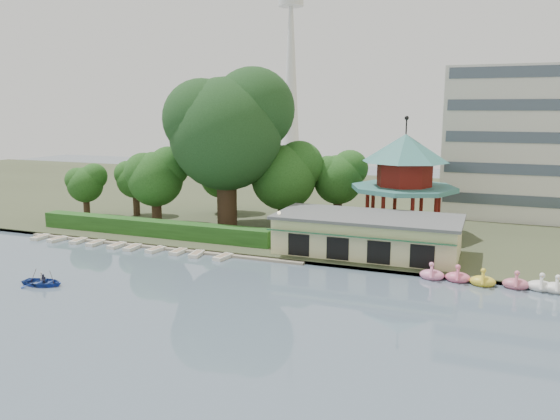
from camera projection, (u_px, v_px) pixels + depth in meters
The scene contains 14 objects.
ground_plane at pixel (164, 318), 39.51m from camera, with size 220.00×220.00×0.00m, color slate.
shore at pixel (346, 202), 87.07m from camera, with size 220.00×70.00×0.40m, color #424930.
embankment at pixel (259, 257), 55.32m from camera, with size 220.00×0.60×0.30m, color gray.
dock at pixel (158, 247), 59.53m from camera, with size 34.00×1.60×0.24m, color gray.
boathouse at pixel (367, 234), 55.60m from camera, with size 18.60×9.39×3.90m.
pavilion at pixel (404, 174), 63.12m from camera, with size 12.40×12.40×13.50m.
broadcast_tower at pixel (291, 49), 176.46m from camera, with size 8.00×8.00×96.00m.
hedge at pixel (152, 228), 63.41m from camera, with size 30.00×2.00×1.80m, color #25561D.
lamp_post at pixel (279, 224), 55.75m from camera, with size 0.36×0.36×4.28m.
big_tree at pixel (228, 126), 66.14m from camera, with size 15.05×14.02×19.58m.
small_trees at pixel (231, 175), 70.70m from camera, with size 39.16×16.79×10.59m.
swan_boats at pixel (522, 284), 45.90m from camera, with size 17.31×2.18×1.92m.
moored_rowboats at pixel (125, 246), 59.41m from camera, with size 25.02×2.76×0.36m.
rowboat_with_passengers at pixel (43, 279), 46.83m from camera, with size 5.49×4.22×2.01m.
Camera 1 is at (21.49, -31.74, 14.99)m, focal length 35.00 mm.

